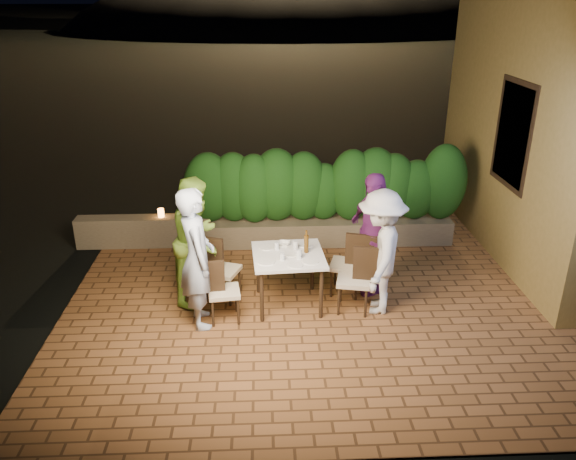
{
  "coord_description": "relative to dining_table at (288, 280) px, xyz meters",
  "views": [
    {
      "loc": [
        -0.83,
        -6.32,
        3.9
      ],
      "look_at": [
        -0.52,
        0.36,
        1.05
      ],
      "focal_mm": 35.0,
      "sensor_mm": 36.0,
      "label": 1
    }
  ],
  "objects": [
    {
      "name": "dining_table",
      "position": [
        0.0,
        0.0,
        0.0
      ],
      "size": [
        0.97,
        0.97,
        0.75
      ],
      "primitive_type": null,
      "rotation": [
        0.0,
        0.0,
        0.06
      ],
      "color": "white",
      "rests_on": "ground"
    },
    {
      "name": "plate_sw",
      "position": [
        -0.27,
        0.21,
        0.38
      ],
      "size": [
        0.2,
        0.2,
        0.01
      ],
      "primitive_type": "cylinder",
      "color": "white",
      "rests_on": "dining_table"
    },
    {
      "name": "glass_nw",
      "position": [
        -0.09,
        -0.18,
        0.43
      ],
      "size": [
        0.06,
        0.06,
        0.1
      ],
      "primitive_type": "cylinder",
      "color": "silver",
      "rests_on": "dining_table"
    },
    {
      "name": "chair_left_back",
      "position": [
        -0.88,
        0.21,
        0.07
      ],
      "size": [
        0.53,
        0.53,
        0.89
      ],
      "primitive_type": null,
      "rotation": [
        0.0,
        0.0,
        -0.37
      ],
      "color": "black",
      "rests_on": "ground"
    },
    {
      "name": "hill",
      "position": [
        2.52,
        59.74,
        -4.38
      ],
      "size": [
        52.0,
        40.0,
        22.0
      ],
      "primitive_type": "ellipsoid",
      "color": "black",
      "rests_on": "ground"
    },
    {
      "name": "parapet",
      "position": [
        -2.28,
        2.04,
        -0.12
      ],
      "size": [
        2.2,
        0.3,
        0.5
      ],
      "primitive_type": "cube",
      "color": "brown",
      "rests_on": "ground"
    },
    {
      "name": "plate_se",
      "position": [
        0.25,
        0.26,
        0.38
      ],
      "size": [
        0.2,
        0.2,
        0.01
      ],
      "primitive_type": "cylinder",
      "color": "white",
      "rests_on": "dining_table"
    },
    {
      "name": "glass_ne",
      "position": [
        0.13,
        -0.13,
        0.44
      ],
      "size": [
        0.07,
        0.07,
        0.12
      ],
      "primitive_type": "cylinder",
      "color": "silver",
      "rests_on": "dining_table"
    },
    {
      "name": "diner_purple",
      "position": [
        1.16,
        0.37,
        0.49
      ],
      "size": [
        0.75,
        1.1,
        1.73
      ],
      "primitive_type": "imported",
      "rotation": [
        0.0,
        0.0,
        -1.21
      ],
      "color": "#6E2570",
      "rests_on": "ground"
    },
    {
      "name": "window_frame",
      "position": [
        3.33,
        1.24,
        1.62
      ],
      "size": [
        0.06,
        1.15,
        1.55
      ],
      "primitive_type": "cube",
      "color": "black",
      "rests_on": "building_wall"
    },
    {
      "name": "diner_white",
      "position": [
        1.17,
        -0.17,
        0.46
      ],
      "size": [
        0.89,
        1.2,
        1.67
      ],
      "primitive_type": "imported",
      "rotation": [
        0.0,
        0.0,
        -1.84
      ],
      "color": "silver",
      "rests_on": "ground"
    },
    {
      "name": "ground",
      "position": [
        0.52,
        -0.26,
        -0.4
      ],
      "size": [
        400.0,
        400.0,
        0.0
      ],
      "primitive_type": "plane",
      "color": "black",
      "rests_on": "ground"
    },
    {
      "name": "planter",
      "position": [
        0.72,
        2.04,
        -0.17
      ],
      "size": [
        4.2,
        0.55,
        0.4
      ],
      "primitive_type": "cube",
      "color": "brown",
      "rests_on": "ground"
    },
    {
      "name": "window_pane",
      "position": [
        3.34,
        1.24,
        1.62
      ],
      "size": [
        0.08,
        1.0,
        1.4
      ],
      "primitive_type": "cube",
      "color": "black",
      "rests_on": "building_wall"
    },
    {
      "name": "beer_bottle",
      "position": [
        0.24,
        0.05,
        0.53
      ],
      "size": [
        0.06,
        0.06,
        0.31
      ],
      "primitive_type": null,
      "color": "#4E310D",
      "rests_on": "dining_table"
    },
    {
      "name": "plate_ne",
      "position": [
        0.27,
        -0.24,
        0.38
      ],
      "size": [
        0.21,
        0.21,
        0.01
      ],
      "primitive_type": "cylinder",
      "color": "white",
      "rests_on": "dining_table"
    },
    {
      "name": "plate_centre",
      "position": [
        0.03,
        0.0,
        0.38
      ],
      "size": [
        0.21,
        0.21,
        0.01
      ],
      "primitive_type": "cylinder",
      "color": "white",
      "rests_on": "dining_table"
    },
    {
      "name": "chair_right_back",
      "position": [
        0.81,
        0.29,
        0.08
      ],
      "size": [
        0.52,
        0.52,
        0.91
      ],
      "primitive_type": null,
      "rotation": [
        0.0,
        0.0,
        2.85
      ],
      "color": "black",
      "rests_on": "ground"
    },
    {
      "name": "plate_front",
      "position": [
        0.07,
        -0.33,
        0.38
      ],
      "size": [
        0.2,
        0.2,
        0.01
      ],
      "primitive_type": "cylinder",
      "color": "white",
      "rests_on": "dining_table"
    },
    {
      "name": "glass_sw",
      "position": [
        -0.15,
        0.15,
        0.43
      ],
      "size": [
        0.06,
        0.06,
        0.1
      ],
      "primitive_type": "cylinder",
      "color": "silver",
      "rests_on": "dining_table"
    },
    {
      "name": "diner_green",
      "position": [
        -1.19,
        0.23,
        0.49
      ],
      "size": [
        0.92,
        1.03,
        1.74
      ],
      "primitive_type": "imported",
      "rotation": [
        0.0,
        0.0,
        1.2
      ],
      "color": "#92C93E",
      "rests_on": "ground"
    },
    {
      "name": "terrace_floor",
      "position": [
        0.52,
        0.24,
        -0.45
      ],
      "size": [
        7.0,
        6.0,
        0.15
      ],
      "primitive_type": "cube",
      "color": "brown",
      "rests_on": "ground"
    },
    {
      "name": "chair_left_front",
      "position": [
        -0.83,
        -0.33,
        0.04
      ],
      "size": [
        0.43,
        0.43,
        0.84
      ],
      "primitive_type": null,
      "rotation": [
        0.0,
        0.0,
        0.12
      ],
      "color": "black",
      "rests_on": "ground"
    },
    {
      "name": "plate_nw",
      "position": [
        -0.29,
        -0.21,
        0.38
      ],
      "size": [
        0.24,
        0.24,
        0.01
      ],
      "primitive_type": "cylinder",
      "color": "white",
      "rests_on": "dining_table"
    },
    {
      "name": "parapet_lamp",
      "position": [
        -1.99,
        2.04,
        0.2
      ],
      "size": [
        0.1,
        0.1,
        0.14
      ],
      "primitive_type": "cylinder",
      "color": "orange",
      "rests_on": "parapet"
    },
    {
      "name": "bowl",
      "position": [
        -0.04,
        0.3,
        0.4
      ],
      "size": [
        0.19,
        0.19,
        0.04
      ],
      "primitive_type": "imported",
      "rotation": [
        0.0,
        0.0,
        -0.2
      ],
      "color": "white",
      "rests_on": "dining_table"
    },
    {
      "name": "diner_blue",
      "position": [
        -1.14,
        -0.38,
        0.53
      ],
      "size": [
        0.58,
        0.75,
        1.81
      ],
      "primitive_type": "imported",
      "rotation": [
        0.0,
        0.0,
        1.82
      ],
      "color": "#AEC0E0",
      "rests_on": "ground"
    },
    {
      "name": "hedge",
      "position": [
        0.72,
        2.04,
        0.57
      ],
      "size": [
        4.0,
        0.7,
        1.1
      ],
      "primitive_type": null,
      "color": "#164211",
      "rests_on": "planter"
    },
    {
      "name": "building_wall",
      "position": [
        4.12,
        1.74,
        2.12
      ],
      "size": [
        1.6,
        5.0,
        5.0
      ],
      "primitive_type": "cube",
      "color": "olive",
      "rests_on": "ground"
    },
    {
      "name": "glass_se",
      "position": [
        0.1,
        0.15,
        0.43
      ],
      "size": [
        0.07,
        0.07,
        0.12
      ],
      "primitive_type": "cylinder",
      "color": "silver",
      "rests_on": "dining_table"
    },
    {
      "name": "chair_right_front",
      "position": [
        0.85,
        -0.17,
        0.08
      ],
      "size": [
        0.5,
        0.5,
        0.92
      ],
      "primitive_type": null,
      "rotation": [
        0.0,
        0.0,
        2.93
      ],
      "color": "black",
      "rests_on": "ground"
    }
  ]
}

